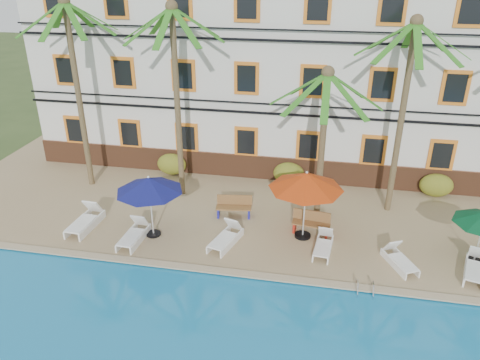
% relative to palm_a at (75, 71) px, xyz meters
% --- Properties ---
extents(ground, '(100.00, 100.00, 0.00)m').
position_rel_palm_a_xyz_m(ground, '(8.77, -4.80, -5.75)').
color(ground, '#384C23').
rests_on(ground, ground).
extents(pool_deck, '(30.00, 12.00, 0.25)m').
position_rel_palm_a_xyz_m(pool_deck, '(8.77, 0.20, -5.63)').
color(pool_deck, tan).
rests_on(pool_deck, ground).
extents(pool_coping, '(30.00, 0.35, 0.06)m').
position_rel_palm_a_xyz_m(pool_coping, '(8.77, -5.70, -5.47)').
color(pool_coping, tan).
rests_on(pool_coping, pool_deck).
extents(hotel_building, '(25.40, 6.44, 10.22)m').
position_rel_palm_a_xyz_m(hotel_building, '(8.77, 5.18, -0.38)').
color(hotel_building, silver).
rests_on(hotel_building, pool_deck).
extents(palm_a, '(4.26, 4.26, 8.65)m').
position_rel_palm_a_xyz_m(palm_a, '(0.00, 0.00, 0.00)').
color(palm_a, brown).
rests_on(palm_a, pool_deck).
extents(palm_b, '(4.26, 4.26, 8.52)m').
position_rel_palm_a_xyz_m(palm_b, '(4.66, -0.14, -0.07)').
color(palm_b, brown).
rests_on(palm_b, pool_deck).
extents(palm_c, '(4.26, 4.26, 6.41)m').
position_rel_palm_a_xyz_m(palm_c, '(10.93, -1.12, -1.31)').
color(palm_c, brown).
rests_on(palm_c, pool_deck).
extents(palm_d, '(4.26, 4.26, 8.16)m').
position_rel_palm_a_xyz_m(palm_d, '(13.97, 0.08, -0.28)').
color(palm_d, brown).
rests_on(palm_d, pool_deck).
extents(shrub_left, '(1.50, 0.90, 1.10)m').
position_rel_palm_a_xyz_m(shrub_left, '(3.52, 1.80, -4.95)').
color(shrub_left, '#2A5819').
rests_on(shrub_left, pool_deck).
extents(shrub_mid, '(1.50, 0.90, 1.10)m').
position_rel_palm_a_xyz_m(shrub_mid, '(9.44, 1.80, -4.95)').
color(shrub_mid, '#2A5819').
rests_on(shrub_mid, pool_deck).
extents(shrub_right, '(1.50, 0.90, 1.10)m').
position_rel_palm_a_xyz_m(shrub_right, '(16.23, 1.80, -4.95)').
color(shrub_right, '#2A5819').
rests_on(shrub_right, pool_deck).
extents(umbrella_blue, '(2.61, 2.61, 2.60)m').
position_rel_palm_a_xyz_m(umbrella_blue, '(4.60, -3.84, -3.28)').
color(umbrella_blue, black).
rests_on(umbrella_blue, pool_deck).
extents(umbrella_red, '(2.87, 2.87, 2.86)m').
position_rel_palm_a_xyz_m(umbrella_red, '(10.46, -2.85, -3.06)').
color(umbrella_red, black).
rests_on(umbrella_red, pool_deck).
extents(lounger_a, '(0.84, 2.08, 0.96)m').
position_rel_palm_a_xyz_m(lounger_a, '(1.68, -3.81, -5.19)').
color(lounger_a, white).
rests_on(lounger_a, pool_deck).
extents(lounger_b, '(0.75, 1.88, 0.87)m').
position_rel_palm_a_xyz_m(lounger_b, '(4.01, -4.38, -5.22)').
color(lounger_b, white).
rests_on(lounger_b, pool_deck).
extents(lounger_c, '(1.15, 1.95, 0.87)m').
position_rel_palm_a_xyz_m(lounger_c, '(7.58, -3.91, -5.22)').
color(lounger_c, white).
rests_on(lounger_c, pool_deck).
extents(lounger_d, '(0.77, 1.73, 0.79)m').
position_rel_palm_a_xyz_m(lounger_d, '(11.29, -3.69, -5.25)').
color(lounger_d, white).
rests_on(lounger_d, pool_deck).
extents(lounger_e, '(1.25, 1.73, 0.78)m').
position_rel_palm_a_xyz_m(lounger_e, '(14.00, -4.10, -5.25)').
color(lounger_e, white).
rests_on(lounger_e, pool_deck).
extents(lounger_f, '(1.14, 1.94, 0.86)m').
position_rel_palm_a_xyz_m(lounger_f, '(16.53, -4.16, -5.22)').
color(lounger_f, white).
rests_on(lounger_f, pool_deck).
extents(bench_left, '(1.55, 0.68, 0.93)m').
position_rel_palm_a_xyz_m(bench_left, '(7.45, -1.74, -5.03)').
color(bench_left, olive).
rests_on(bench_left, pool_deck).
extents(bench_right, '(1.55, 0.65, 0.93)m').
position_rel_palm_a_xyz_m(bench_right, '(10.77, -2.48, -5.03)').
color(bench_right, olive).
rests_on(bench_right, pool_deck).
extents(pool_ladder, '(0.54, 0.74, 0.74)m').
position_rel_palm_a_xyz_m(pool_ladder, '(12.73, -5.80, -5.50)').
color(pool_ladder, silver).
rests_on(pool_ladder, ground).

